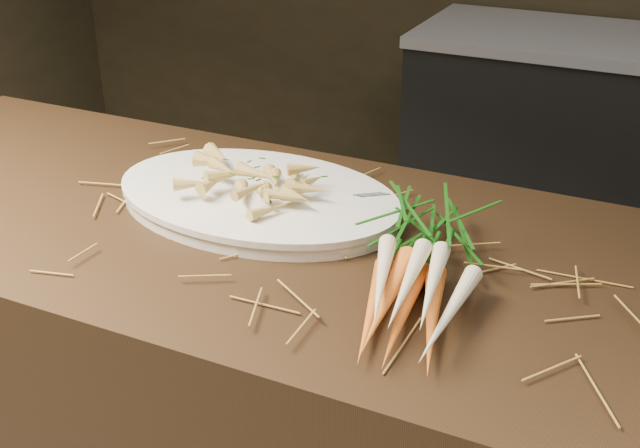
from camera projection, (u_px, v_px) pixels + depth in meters
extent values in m
cone|color=orange|center=(373.00, 310.00, 1.08)|extent=(0.09, 0.25, 0.03)
cone|color=orange|center=(402.00, 315.00, 1.07)|extent=(0.07, 0.25, 0.03)
cone|color=orange|center=(432.00, 319.00, 1.06)|extent=(0.10, 0.25, 0.03)
cone|color=orange|center=(387.00, 300.00, 1.06)|extent=(0.06, 0.25, 0.03)
cone|color=beige|center=(382.00, 279.00, 1.07)|extent=(0.09, 0.23, 0.04)
cone|color=beige|center=(407.00, 284.00, 1.05)|extent=(0.06, 0.23, 0.04)
cone|color=beige|center=(432.00, 286.00, 1.05)|extent=(0.07, 0.23, 0.04)
cone|color=beige|center=(448.00, 314.00, 1.03)|extent=(0.03, 0.23, 0.03)
ellipsoid|color=#1A6412|center=(427.00, 225.00, 1.24)|extent=(0.19, 0.24, 0.08)
cube|color=silver|center=(346.00, 220.00, 1.29)|extent=(0.17, 0.13, 0.00)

